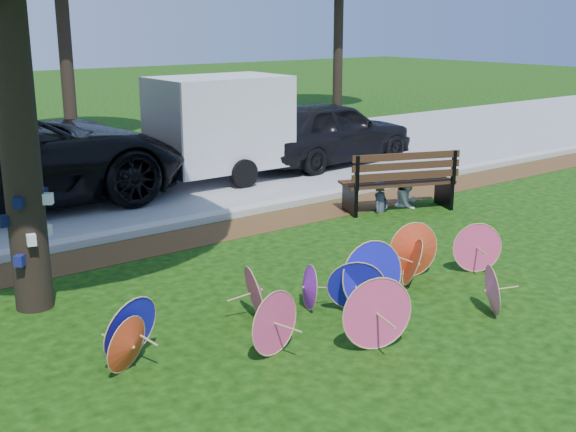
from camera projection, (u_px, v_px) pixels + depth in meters
name	position (u px, v px, depth m)	size (l,w,h in m)	color
ground	(364.00, 343.00, 7.73)	(90.00, 90.00, 0.00)	black
mulch_strip	(165.00, 243.00, 11.18)	(90.00, 1.00, 0.01)	#472D16
curb	(144.00, 230.00, 11.70)	(90.00, 0.30, 0.12)	#B7B5AD
street	(53.00, 187.00, 14.89)	(90.00, 8.00, 0.01)	gray
parasol_pile	(347.00, 286.00, 8.38)	(5.72, 2.19, 0.86)	#1919CA
dark_pickup	(329.00, 132.00, 17.18)	(1.81, 4.49, 1.53)	black
cargo_trailer	(220.00, 122.00, 15.23)	(2.74, 1.73, 2.52)	silver
park_bench	(397.00, 180.00, 13.07)	(2.09, 0.79, 1.09)	black
person_left	(381.00, 182.00, 12.90)	(0.40, 0.26, 1.09)	#39424E
person_right	(409.00, 173.00, 13.29)	(0.60, 0.47, 1.23)	silver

